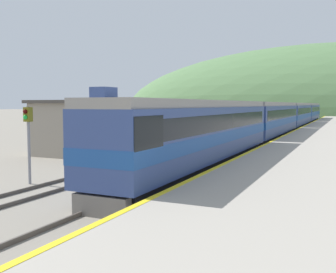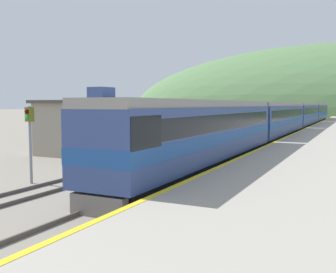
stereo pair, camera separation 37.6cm
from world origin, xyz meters
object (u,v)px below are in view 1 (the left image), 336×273
object	(u,v)px
express_train_lead_car	(202,133)
carriage_fourth	(309,112)
carriage_second	(271,120)
signal_post_siding	(28,128)
carriage_third	(296,115)

from	to	relation	value
express_train_lead_car	carriage_fourth	bearing A→B (deg)	90.00
carriage_second	signal_post_siding	distance (m)	29.96
carriage_third	carriage_fourth	bearing A→B (deg)	90.00
carriage_third	signal_post_siding	world-z (taller)	carriage_third
carriage_second	signal_post_siding	world-z (taller)	carriage_second
carriage_second	carriage_fourth	size ratio (longest dim) A/B	1.00
carriage_fourth	signal_post_siding	size ratio (longest dim) A/B	5.44
carriage_third	signal_post_siding	xyz separation A→B (m)	(-6.50, -51.10, 0.50)
express_train_lead_car	carriage_fourth	size ratio (longest dim) A/B	1.02
express_train_lead_car	carriage_third	bearing A→B (deg)	90.00
express_train_lead_car	signal_post_siding	size ratio (longest dim) A/B	5.55
express_train_lead_car	carriage_second	bearing A→B (deg)	90.00
signal_post_siding	carriage_fourth	bearing A→B (deg)	84.91
express_train_lead_car	signal_post_siding	distance (m)	9.53
carriage_second	carriage_third	size ratio (longest dim) A/B	1.00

